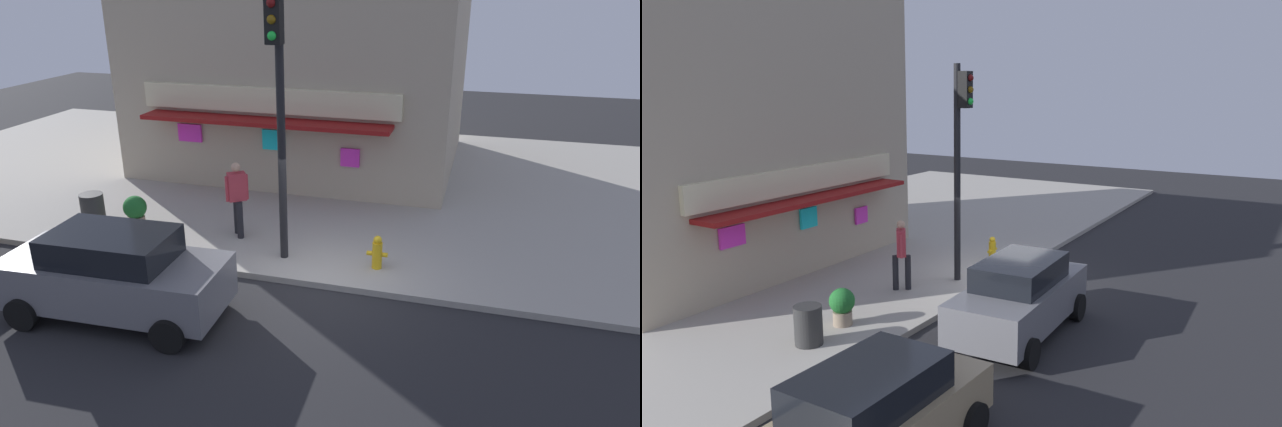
% 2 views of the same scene
% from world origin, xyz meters
% --- Properties ---
extents(ground_plane, '(49.82, 49.82, 0.00)m').
position_xyz_m(ground_plane, '(0.00, 0.00, 0.00)').
color(ground_plane, '#232326').
extents(sidewalk, '(33.21, 13.68, 0.15)m').
position_xyz_m(sidewalk, '(0.00, 6.84, 0.07)').
color(sidewalk, '#A39E93').
rests_on(sidewalk, ground_plane).
extents(corner_building, '(10.06, 8.48, 8.16)m').
position_xyz_m(corner_building, '(-2.90, 8.75, 4.22)').
color(corner_building, tan).
rests_on(corner_building, sidewalk).
extents(traffic_light, '(0.32, 0.58, 5.90)m').
position_xyz_m(traffic_light, '(-1.08, 0.89, 3.89)').
color(traffic_light, black).
rests_on(traffic_light, sidewalk).
extents(fire_hydrant, '(0.46, 0.22, 0.77)m').
position_xyz_m(fire_hydrant, '(1.07, 1.03, 0.52)').
color(fire_hydrant, gold).
rests_on(fire_hydrant, sidewalk).
extents(trash_can, '(0.60, 0.60, 0.85)m').
position_xyz_m(trash_can, '(-6.46, 1.39, 0.57)').
color(trash_can, '#2D2D2D').
rests_on(trash_can, sidewalk).
extents(pedestrian, '(0.52, 0.49, 1.89)m').
position_xyz_m(pedestrian, '(-2.57, 1.81, 1.19)').
color(pedestrian, black).
rests_on(pedestrian, sidewalk).
extents(potted_plant_by_doorway, '(0.59, 0.59, 0.87)m').
position_xyz_m(potted_plant_by_doorway, '(-5.27, 1.50, 0.62)').
color(potted_plant_by_doorway, gray).
rests_on(potted_plant_by_doorway, sidewalk).
extents(parked_car_tan, '(4.27, 1.99, 1.62)m').
position_xyz_m(parked_car_tan, '(-9.08, -2.39, 0.83)').
color(parked_car_tan, '#9E8966').
rests_on(parked_car_tan, ground_plane).
extents(parked_car_grey, '(4.31, 2.10, 1.76)m').
position_xyz_m(parked_car_grey, '(-3.41, -2.05, 0.90)').
color(parked_car_grey, slate).
rests_on(parked_car_grey, ground_plane).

